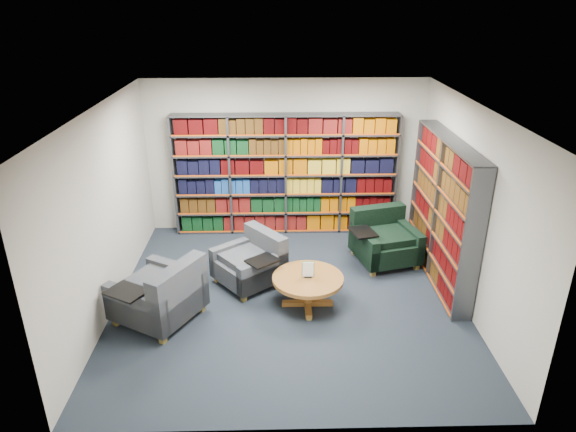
{
  "coord_description": "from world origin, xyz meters",
  "views": [
    {
      "loc": [
        -0.18,
        -6.47,
        4.13
      ],
      "look_at": [
        0.0,
        0.6,
        1.05
      ],
      "focal_mm": 32.0,
      "sensor_mm": 36.0,
      "label": 1
    }
  ],
  "objects_px": {
    "chair_green_right": "(383,241)",
    "coffee_table": "(308,283)",
    "chair_teal_left": "(253,263)",
    "chair_teal_front": "(163,297)"
  },
  "relations": [
    {
      "from": "chair_green_right",
      "to": "coffee_table",
      "type": "height_order",
      "value": "chair_green_right"
    },
    {
      "from": "chair_green_right",
      "to": "chair_teal_front",
      "type": "height_order",
      "value": "chair_teal_front"
    },
    {
      "from": "coffee_table",
      "to": "chair_green_right",
      "type": "bearing_deg",
      "value": 46.0
    },
    {
      "from": "chair_green_right",
      "to": "chair_teal_front",
      "type": "relative_size",
      "value": 0.9
    },
    {
      "from": "chair_teal_left",
      "to": "coffee_table",
      "type": "distance_m",
      "value": 1.07
    },
    {
      "from": "chair_teal_left",
      "to": "coffee_table",
      "type": "height_order",
      "value": "chair_teal_left"
    },
    {
      "from": "chair_teal_left",
      "to": "coffee_table",
      "type": "bearing_deg",
      "value": -41.67
    },
    {
      "from": "chair_teal_left",
      "to": "chair_teal_front",
      "type": "distance_m",
      "value": 1.55
    },
    {
      "from": "chair_green_right",
      "to": "coffee_table",
      "type": "distance_m",
      "value": 1.93
    },
    {
      "from": "chair_green_right",
      "to": "chair_teal_left",
      "type": "bearing_deg",
      "value": -162.42
    }
  ]
}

